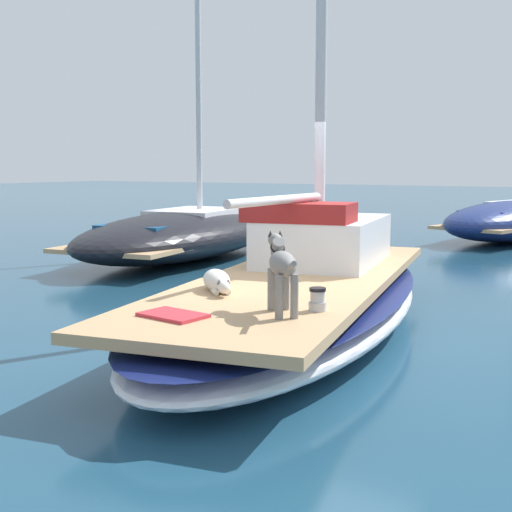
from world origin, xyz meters
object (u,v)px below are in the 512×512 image
object	(u,v)px
dog_grey	(282,266)
deck_towel	(173,315)
dog_white	(217,281)
moored_boat_port_side	(184,233)
deck_winch	(317,300)
sailboat_main	(299,303)

from	to	relation	value
dog_grey	deck_towel	bearing A→B (deg)	-140.42
dog_white	moored_boat_port_side	xyz separation A→B (m)	(-4.74, 5.84, -0.22)
dog_white	deck_winch	world-z (taller)	dog_white
sailboat_main	dog_grey	size ratio (longest dim) A/B	9.74
dog_grey	dog_white	world-z (taller)	dog_grey
deck_winch	deck_towel	distance (m)	1.29
sailboat_main	dog_white	size ratio (longest dim) A/B	10.30
sailboat_main	deck_towel	xyz separation A→B (m)	(0.06, -2.51, 0.34)
dog_grey	moored_boat_port_side	size ratio (longest dim) A/B	0.10
deck_winch	sailboat_main	bearing A→B (deg)	121.70
moored_boat_port_side	sailboat_main	bearing A→B (deg)	-42.06
sailboat_main	dog_white	distance (m)	1.41
sailboat_main	deck_towel	world-z (taller)	deck_towel
deck_winch	dog_grey	bearing A→B (deg)	-134.25
deck_towel	sailboat_main	bearing A→B (deg)	91.39
deck_winch	moored_boat_port_side	distance (m)	8.65
dog_grey	moored_boat_port_side	bearing A→B (deg)	132.08
dog_grey	dog_white	xyz separation A→B (m)	(-1.07, 0.59, -0.32)
deck_towel	moored_boat_port_side	distance (m)	8.68
deck_towel	moored_boat_port_side	xyz separation A→B (m)	(-5.08, 7.04, -0.13)
dog_grey	deck_winch	world-z (taller)	dog_grey
dog_grey	dog_white	size ratio (longest dim) A/B	1.06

